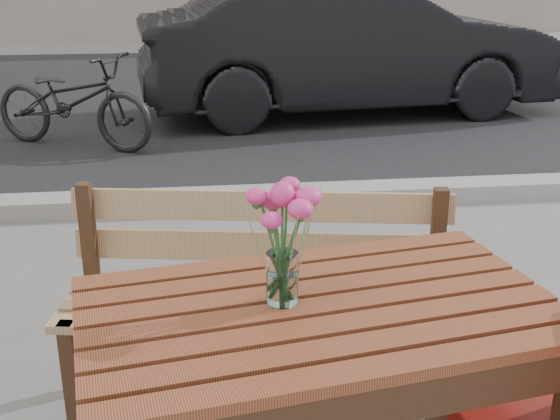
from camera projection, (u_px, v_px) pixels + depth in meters
name	position (u px, v px, depth m)	size (l,w,h in m)	color
street	(204.00, 132.00, 6.75)	(30.00, 8.12, 0.12)	black
main_table	(319.00, 346.00, 1.91)	(1.37, 0.94, 0.78)	#562916
main_bench	(260.00, 277.00, 2.58)	(1.48, 0.66, 0.89)	#926D4C
main_vase	(282.00, 229.00, 1.81)	(0.18, 0.18, 0.34)	white
parked_car	(348.00, 46.00, 7.43)	(1.53, 4.38, 1.44)	black
bicycle	(72.00, 101.00, 6.21)	(0.56, 1.60, 0.84)	black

